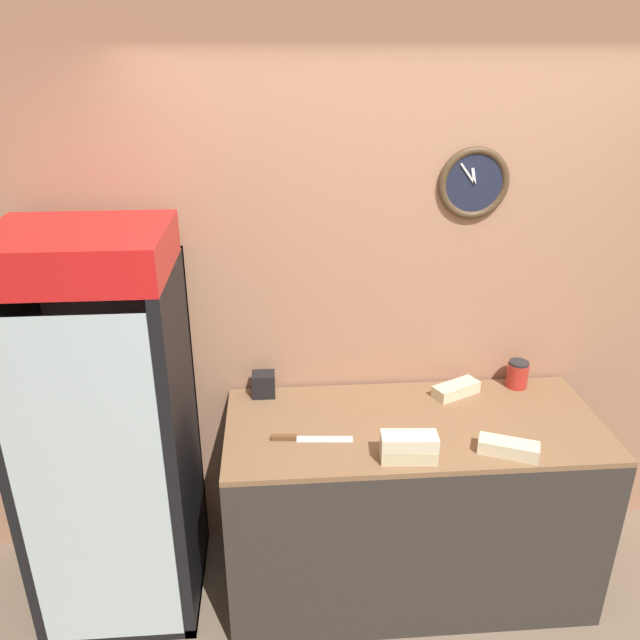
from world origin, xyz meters
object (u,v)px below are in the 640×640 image
object	(u,v)px
sandwich_stack_bottom	(408,453)
napkin_dispenser	(264,384)
chefs_knife	(301,438)
condiment_jar	(517,374)
sandwich_flat_left	(508,448)
sandwich_flat_right	(456,389)
sandwich_stack_middle	(409,441)
beverage_cooler	(108,410)

from	to	relation	value
sandwich_stack_bottom	napkin_dispenser	distance (m)	0.82
sandwich_stack_bottom	chefs_knife	bearing A→B (deg)	158.08
condiment_jar	napkin_dispenser	world-z (taller)	condiment_jar
sandwich_flat_left	sandwich_flat_right	distance (m)	0.50
condiment_jar	sandwich_stack_bottom	bearing A→B (deg)	-139.87
chefs_knife	napkin_dispenser	world-z (taller)	napkin_dispenser
sandwich_flat_right	chefs_knife	world-z (taller)	sandwich_flat_right
sandwich_flat_left	sandwich_flat_right	bearing A→B (deg)	99.36
sandwich_stack_middle	sandwich_flat_right	xyz separation A→B (m)	(0.34, 0.50, -0.06)
sandwich_stack_middle	sandwich_flat_left	world-z (taller)	sandwich_stack_middle
sandwich_flat_left	napkin_dispenser	distance (m)	1.16
chefs_knife	condiment_jar	xyz separation A→B (m)	(1.10, 0.39, 0.06)
sandwich_stack_middle	napkin_dispenser	distance (m)	0.82
sandwich_flat_left	sandwich_flat_right	size ratio (longest dim) A/B	1.03
sandwich_flat_right	sandwich_stack_middle	bearing A→B (deg)	-124.16
beverage_cooler	sandwich_stack_bottom	bearing A→B (deg)	-15.22
sandwich_flat_left	chefs_knife	bearing A→B (deg)	168.79
sandwich_stack_bottom	sandwich_flat_right	bearing A→B (deg)	55.84
condiment_jar	sandwich_flat_left	bearing A→B (deg)	-113.59
chefs_knife	napkin_dispenser	xyz separation A→B (m)	(-0.16, 0.39, 0.05)
sandwich_stack_middle	napkin_dispenser	xyz separation A→B (m)	(-0.60, 0.57, -0.03)
condiment_jar	napkin_dispenser	distance (m)	1.26
sandwich_flat_left	condiment_jar	xyz separation A→B (m)	(0.24, 0.55, 0.04)
napkin_dispenser	sandwich_flat_left	bearing A→B (deg)	-28.93
beverage_cooler	sandwich_flat_left	xyz separation A→B (m)	(1.70, -0.34, -0.05)
sandwich_stack_bottom	beverage_cooler	bearing A→B (deg)	164.78
sandwich_flat_left	chefs_knife	distance (m)	0.87
condiment_jar	sandwich_stack_middle	bearing A→B (deg)	-139.87
chefs_knife	condiment_jar	size ratio (longest dim) A/B	2.56
condiment_jar	beverage_cooler	bearing A→B (deg)	-173.80
beverage_cooler	chefs_knife	world-z (taller)	beverage_cooler
sandwich_flat_left	napkin_dispenser	xyz separation A→B (m)	(-1.02, 0.56, 0.03)
sandwich_stack_middle	sandwich_flat_left	distance (m)	0.43
sandwich_stack_middle	condiment_jar	size ratio (longest dim) A/B	1.72
condiment_jar	napkin_dispenser	size ratio (longest dim) A/B	1.15
napkin_dispenser	sandwich_stack_middle	bearing A→B (deg)	-43.63
sandwich_stack_middle	chefs_knife	size ratio (longest dim) A/B	0.67
sandwich_stack_middle	sandwich_flat_right	size ratio (longest dim) A/B	0.94
sandwich_stack_bottom	napkin_dispenser	world-z (taller)	napkin_dispenser
beverage_cooler	sandwich_flat_right	bearing A→B (deg)	5.39
sandwich_flat_right	condiment_jar	size ratio (longest dim) A/B	1.83
sandwich_stack_bottom	napkin_dispenser	xyz separation A→B (m)	(-0.60, 0.57, 0.03)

